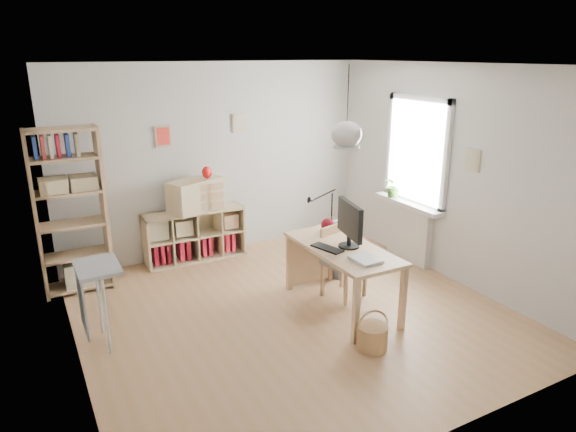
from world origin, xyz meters
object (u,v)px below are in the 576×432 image
cube_shelf (193,239)px  storage_chest (340,255)px  desk (342,254)px  drawer_chest (196,195)px  tall_bookshelf (69,205)px  chair (341,257)px  monitor (350,222)px

cube_shelf → storage_chest: cube_shelf is taller
desk → drawer_chest: bearing=113.6°
tall_bookshelf → chair: size_ratio=2.33×
desk → chair: (0.17, 0.29, -0.17)m
desk → drawer_chest: (-0.96, 2.19, 0.28)m
desk → storage_chest: bearing=56.8°
cube_shelf → storage_chest: size_ratio=1.84×
desk → storage_chest: (0.61, 0.94, -0.46)m
tall_bookshelf → chair: (2.76, -1.66, -0.60)m
tall_bookshelf → storage_chest: size_ratio=2.62×
chair → desk: bearing=-136.9°
storage_chest → drawer_chest: 2.14m
cube_shelf → storage_chest: bearing=-38.3°
desk → monitor: monitor is taller
storage_chest → drawer_chest: bearing=128.8°
tall_bookshelf → chair: tall_bookshelf is taller
desk → cube_shelf: bearing=114.6°
monitor → storage_chest: bearing=72.4°
drawer_chest → cube_shelf: bearing=126.2°
desk → drawer_chest: drawer_chest is taller
tall_bookshelf → storage_chest: bearing=-17.5°
cube_shelf → drawer_chest: size_ratio=1.82×
cube_shelf → tall_bookshelf: 1.77m
desk → tall_bookshelf: size_ratio=0.75×
tall_bookshelf → cube_shelf: bearing=10.2°
chair → monitor: (-0.12, -0.32, 0.55)m
monitor → cube_shelf: bearing=127.7°
desk → storage_chest: size_ratio=1.97×
desk → monitor: (0.06, -0.03, 0.38)m
tall_bookshelf → drawer_chest: size_ratio=2.61×
monitor → chair: bearing=82.3°
tall_bookshelf → drawer_chest: 1.66m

